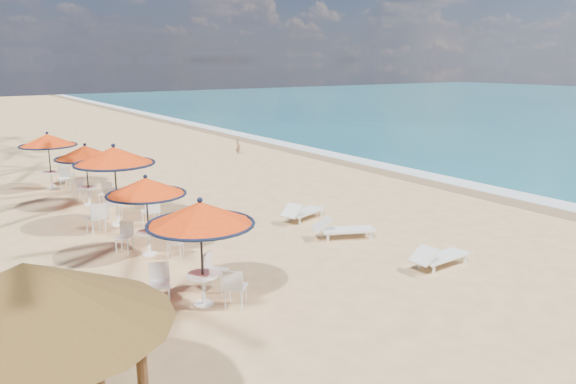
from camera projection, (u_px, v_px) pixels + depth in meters
name	position (u px, v px, depth m)	size (l,w,h in m)	color
ground	(380.00, 260.00, 14.69)	(160.00, 160.00, 0.00)	tan
foam_strip	(380.00, 165.00, 27.81)	(1.20, 140.00, 0.04)	white
wetsand_band	(366.00, 167.00, 27.32)	(1.40, 140.00, 0.02)	olive
station_0	(201.00, 226.00, 11.63)	(2.27, 2.27, 2.36)	black
station_1	(146.00, 194.00, 14.70)	(2.10, 2.10, 2.19)	black
station_2	(115.00, 166.00, 17.35)	(2.49, 2.49, 2.60)	black
station_3	(86.00, 158.00, 19.91)	(2.15, 2.20, 2.25)	black
station_4	(50.00, 145.00, 22.47)	(2.23, 2.23, 2.33)	black
lounger_near	(438.00, 256.00, 14.06)	(1.79, 0.65, 0.63)	white
lounger_mid	(341.00, 228.00, 16.36)	(1.89, 1.27, 0.65)	white
lounger_far	(302.00, 212.00, 18.23)	(1.84, 1.11, 0.63)	white
palapa	(27.00, 297.00, 6.83)	(3.57, 3.57, 2.72)	brown
person	(238.00, 145.00, 31.15)	(0.34, 0.23, 0.95)	brown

